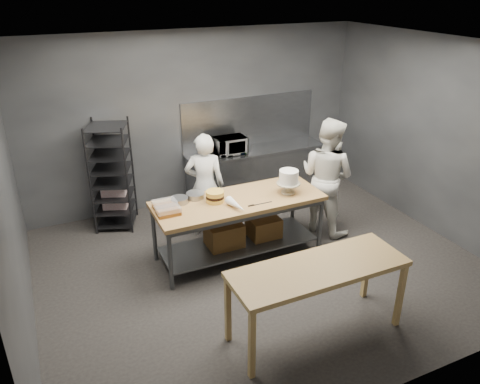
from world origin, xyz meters
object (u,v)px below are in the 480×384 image
object	(u,v)px
speed_rack	(112,177)
frosted_cake_stand	(289,178)
work_table	(240,220)
microwave	(230,145)
chef_behind	(205,185)
chef_right	(327,176)
near_counter	(318,273)
layer_cake	(215,196)

from	to	relation	value
speed_rack	frosted_cake_stand	size ratio (longest dim) A/B	5.06
work_table	microwave	xyz separation A→B (m)	(0.64, 1.78, 0.48)
frosted_cake_stand	microwave	bearing A→B (deg)	92.28
work_table	chef_behind	distance (m)	0.88
chef_right	near_counter	bearing A→B (deg)	120.66
chef_behind	near_counter	bearing A→B (deg)	118.11
near_counter	chef_behind	xyz separation A→B (m)	(-0.30, 2.68, 0.02)
near_counter	layer_cake	xyz separation A→B (m)	(-0.43, 1.92, 0.19)
work_table	frosted_cake_stand	size ratio (longest dim) A/B	6.94
microwave	layer_cake	xyz separation A→B (m)	(-0.99, -1.73, -0.05)
work_table	chef_behind	world-z (taller)	chef_behind
speed_rack	layer_cake	world-z (taller)	speed_rack
work_table	chef_behind	size ratio (longest dim) A/B	1.44
near_counter	chef_right	distance (m)	2.50
work_table	speed_rack	distance (m)	2.25
near_counter	frosted_cake_stand	bearing A→B (deg)	70.24
near_counter	chef_behind	size ratio (longest dim) A/B	1.20
chef_behind	chef_right	size ratio (longest dim) A/B	0.90
work_table	layer_cake	world-z (taller)	layer_cake
chef_right	microwave	xyz separation A→B (m)	(-0.92, 1.63, 0.12)
layer_cake	near_counter	bearing A→B (deg)	-77.24
work_table	microwave	bearing A→B (deg)	70.32
work_table	chef_right	distance (m)	1.61
microwave	layer_cake	world-z (taller)	microwave
microwave	layer_cake	size ratio (longest dim) A/B	2.15
speed_rack	chef_behind	distance (m)	1.52
near_counter	microwave	world-z (taller)	microwave
work_table	chef_right	size ratio (longest dim) A/B	1.29
near_counter	frosted_cake_stand	distance (m)	1.89
frosted_cake_stand	work_table	bearing A→B (deg)	170.33
work_table	near_counter	xyz separation A→B (m)	(0.08, -1.87, 0.24)
microwave	frosted_cake_stand	distance (m)	1.91
near_counter	frosted_cake_stand	world-z (taller)	frosted_cake_stand
work_table	frosted_cake_stand	world-z (taller)	frosted_cake_stand
chef_behind	work_table	bearing A→B (deg)	126.55
layer_cake	microwave	bearing A→B (deg)	60.33
work_table	speed_rack	bearing A→B (deg)	130.43
chef_behind	frosted_cake_stand	world-z (taller)	chef_behind
microwave	frosted_cake_stand	xyz separation A→B (m)	(0.08, -1.90, 0.09)
layer_cake	speed_rack	bearing A→B (deg)	123.65
near_counter	layer_cake	size ratio (longest dim) A/B	7.94
work_table	near_counter	distance (m)	1.89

